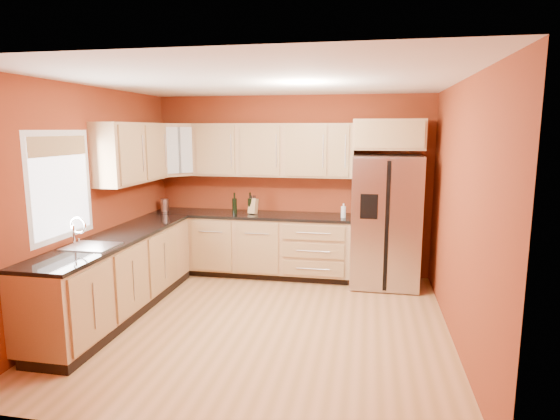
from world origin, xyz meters
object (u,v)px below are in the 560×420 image
at_px(canister_left, 165,205).
at_px(refrigerator, 385,221).
at_px(wine_bottle_a, 235,203).
at_px(knife_block, 253,206).
at_px(soap_dispenser, 343,211).

bearing_deg(canister_left, refrigerator, -0.52).
height_order(wine_bottle_a, knife_block, wine_bottle_a).
bearing_deg(refrigerator, knife_block, 177.99).
bearing_deg(wine_bottle_a, refrigerator, -0.46).
bearing_deg(knife_block, canister_left, -165.34).
distance_m(canister_left, wine_bottle_a, 1.08).
relative_size(canister_left, wine_bottle_a, 0.58).
relative_size(refrigerator, wine_bottle_a, 5.86).
xyz_separation_m(refrigerator, soap_dispenser, (-0.57, -0.01, 0.13)).
height_order(refrigerator, wine_bottle_a, refrigerator).
xyz_separation_m(canister_left, wine_bottle_a, (1.08, -0.01, 0.06)).
xyz_separation_m(refrigerator, knife_block, (-1.86, 0.07, 0.14)).
relative_size(refrigerator, canister_left, 10.01).
relative_size(wine_bottle_a, soap_dispenser, 1.53).
height_order(wine_bottle_a, soap_dispenser, wine_bottle_a).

